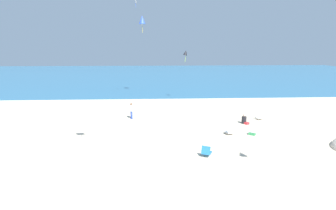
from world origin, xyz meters
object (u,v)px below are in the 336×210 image
at_px(beach_chair_far_left, 259,116).
at_px(kite_blue, 142,20).
at_px(beach_chair_mid_beach, 230,131).
at_px(cooler_box, 252,133).
at_px(kite_white, 135,1).
at_px(person_0, 244,120).
at_px(person_2, 131,110).
at_px(beach_chair_near_camera, 206,151).
at_px(kite_black, 186,53).

xyz_separation_m(beach_chair_far_left, kite_blue, (-10.41, 11.76, 9.13)).
height_order(beach_chair_mid_beach, kite_blue, kite_blue).
bearing_deg(cooler_box, kite_white, 123.63).
bearing_deg(beach_chair_mid_beach, cooler_box, -107.01).
xyz_separation_m(beach_chair_mid_beach, kite_blue, (-6.73, 15.60, 9.14)).
relative_size(beach_chair_far_left, kite_blue, 0.39).
distance_m(beach_chair_far_left, cooler_box, 4.53).
relative_size(beach_chair_mid_beach, cooler_box, 1.32).
bearing_deg(cooler_box, beach_chair_far_left, 62.45).
distance_m(person_0, kite_blue, 18.08).
bearing_deg(beach_chair_far_left, person_2, -109.17).
bearing_deg(kite_white, beach_chair_far_left, -40.42).
height_order(beach_chair_far_left, beach_chair_mid_beach, beach_chair_far_left).
distance_m(beach_chair_mid_beach, person_0, 3.28).
xyz_separation_m(beach_chair_near_camera, person_0, (4.38, 6.31, -0.00)).
distance_m(cooler_box, person_0, 2.83).
relative_size(beach_chair_far_left, kite_black, 0.55).
relative_size(cooler_box, kite_blue, 0.28).
xyz_separation_m(cooler_box, kite_blue, (-8.31, 15.78, 9.26)).
bearing_deg(kite_black, beach_chair_mid_beach, -81.56).
distance_m(cooler_box, person_2, 10.12).
bearing_deg(beach_chair_near_camera, beach_chair_mid_beach, -6.92).
distance_m(beach_chair_near_camera, beach_chair_far_left, 9.68).
bearing_deg(person_2, cooler_box, 129.24).
bearing_deg(beach_chair_far_left, kite_black, -161.90).
height_order(person_0, kite_white, kite_white).
xyz_separation_m(beach_chair_near_camera, kite_black, (0.62, 15.78, 5.21)).
distance_m(cooler_box, kite_white, 19.49).
relative_size(beach_chair_near_camera, person_0, 0.99).
distance_m(beach_chair_far_left, kite_white, 18.09).
bearing_deg(kite_black, kite_blue, 144.59).
bearing_deg(kite_white, person_2, -90.14).
distance_m(beach_chair_near_camera, cooler_box, 5.32).
relative_size(beach_chair_mid_beach, person_2, 0.51).
bearing_deg(kite_white, cooler_box, -56.37).
relative_size(person_0, kite_black, 0.57).
bearing_deg(beach_chair_far_left, kite_white, -145.86).
height_order(beach_chair_far_left, cooler_box, beach_chair_far_left).
bearing_deg(beach_chair_near_camera, person_0, -8.57).
bearing_deg(person_0, cooler_box, -40.07).
bearing_deg(kite_white, kite_blue, 76.21).
bearing_deg(person_0, beach_chair_mid_beach, -69.03).
bearing_deg(kite_blue, cooler_box, -62.22).
height_order(beach_chair_far_left, person_2, person_2).
height_order(beach_chair_near_camera, cooler_box, beach_chair_near_camera).
relative_size(beach_chair_mid_beach, kite_black, 0.51).
height_order(person_0, person_2, person_2).
bearing_deg(beach_chair_near_camera, beach_chair_far_left, -12.72).
bearing_deg(kite_white, beach_chair_mid_beach, -60.99).
bearing_deg(person_2, beach_chair_far_left, 153.48).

